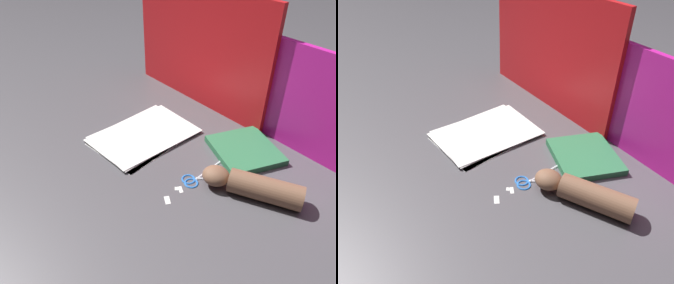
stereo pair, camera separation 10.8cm
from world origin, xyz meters
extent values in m
plane|color=#4C494F|center=(0.00, 0.00, 0.00)|extent=(6.00, 6.00, 0.00)
cube|color=red|center=(-0.18, 0.38, 0.23)|extent=(0.69, 0.06, 0.47)
cube|color=#D81E9E|center=(0.21, 0.38, 0.18)|extent=(0.69, 0.07, 0.36)
cube|color=white|center=(-0.12, 0.04, 0.00)|extent=(0.27, 0.37, 0.00)
cube|color=white|center=(-0.12, 0.04, 0.00)|extent=(0.26, 0.37, 0.00)
cube|color=white|center=(-0.12, 0.04, 0.01)|extent=(0.25, 0.36, 0.00)
cube|color=white|center=(-0.12, 0.04, 0.01)|extent=(0.26, 0.37, 0.00)
cube|color=#2D7247|center=(0.19, 0.23, 0.01)|extent=(0.28, 0.28, 0.02)
sphere|color=silver|center=(0.17, 0.01, 0.00)|extent=(0.01, 0.01, 0.01)
cylinder|color=silver|center=(0.17, 0.07, 0.00)|extent=(0.01, 0.12, 0.01)
torus|color=blue|center=(0.17, -0.02, 0.00)|extent=(0.05, 0.05, 0.01)
cylinder|color=silver|center=(0.21, 0.06, 0.00)|extent=(0.08, 0.10, 0.01)
torus|color=blue|center=(0.16, -0.01, 0.00)|extent=(0.06, 0.06, 0.01)
cylinder|color=brown|center=(0.36, 0.09, 0.04)|extent=(0.22, 0.15, 0.07)
ellipsoid|color=brown|center=(0.23, 0.03, 0.04)|extent=(0.11, 0.10, 0.05)
cube|color=white|center=(0.17, -0.12, 0.00)|extent=(0.03, 0.03, 0.00)
cube|color=white|center=(0.16, -0.07, 0.00)|extent=(0.02, 0.02, 0.00)
cube|color=white|center=(0.17, -0.06, 0.00)|extent=(0.03, 0.02, 0.00)
camera|label=1|loc=(0.66, -0.58, 0.71)|focal=35.00mm
camera|label=2|loc=(0.73, -0.49, 0.71)|focal=35.00mm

